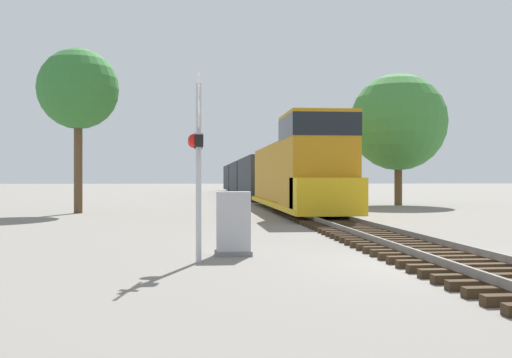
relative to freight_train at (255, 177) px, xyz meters
name	(u,v)px	position (x,y,z in m)	size (l,w,h in m)	color
ground_plane	(453,265)	(0.00, -42.64, -1.94)	(400.00, 400.00, 0.00)	slate
rail_track_bed	(453,259)	(0.00, -42.64, -1.80)	(2.60, 160.00, 0.31)	#382819
freight_train	(255,177)	(0.00, 0.00, 0.00)	(2.90, 66.14, 4.66)	#B77A14
crossing_signal_near	(197,151)	(-5.28, -41.70, 0.45)	(0.33, 1.00, 4.00)	#B7B7BC
relay_cabinet	(233,224)	(-4.44, -40.65, -1.20)	(0.86, 0.54, 1.49)	slate
tree_far_right	(78,90)	(-11.42, -22.79, 4.47)	(4.17, 4.17, 8.54)	brown
tree_mid_background	(398,122)	(8.37, -15.02, 3.70)	(6.58, 6.58, 8.94)	brown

